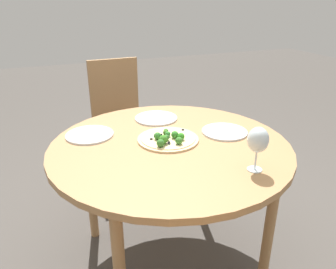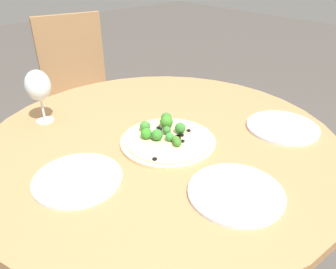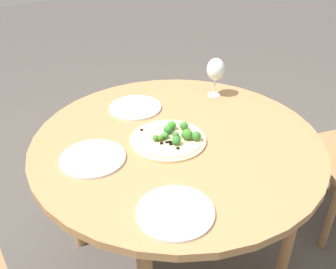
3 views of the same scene
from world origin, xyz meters
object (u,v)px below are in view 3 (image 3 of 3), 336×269
(wine_glass, at_px, (216,70))
(plate_near, at_px, (175,212))
(pizza, at_px, (170,138))
(plate_side, at_px, (135,107))
(plate_far, at_px, (93,158))

(wine_glass, relative_size, plate_near, 0.78)
(pizza, distance_m, plate_side, 0.32)
(plate_far, bearing_deg, plate_near, 14.25)
(pizza, height_order, plate_side, pizza)
(pizza, xyz_separation_m, plate_side, (-0.31, 0.01, -0.01))
(plate_far, bearing_deg, pizza, 80.93)
(wine_glass, xyz_separation_m, plate_far, (0.18, -0.71, -0.13))
(plate_near, distance_m, plate_side, 0.70)
(pizza, height_order, plate_far, pizza)
(pizza, bearing_deg, plate_side, 177.76)
(plate_far, relative_size, plate_side, 1.03)
(wine_glass, relative_size, plate_side, 0.80)
(plate_near, bearing_deg, pizza, 149.04)
(plate_far, xyz_separation_m, plate_side, (-0.27, 0.32, 0.00))
(plate_far, bearing_deg, plate_side, 129.29)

